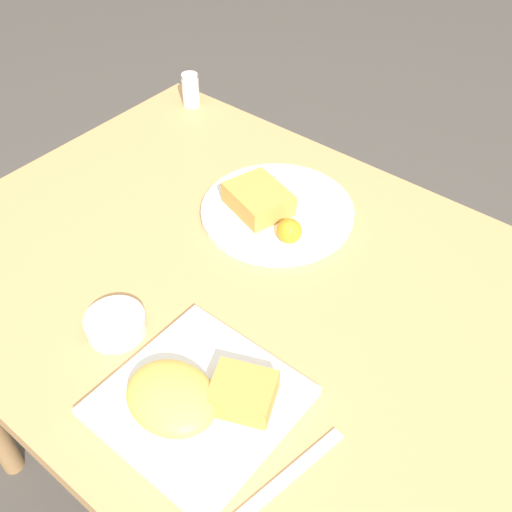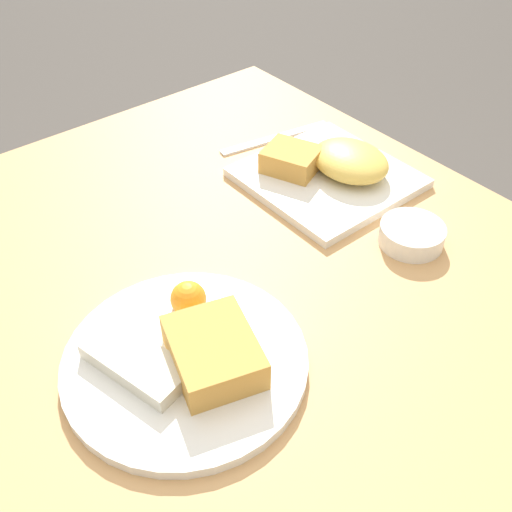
{
  "view_description": "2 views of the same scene",
  "coord_description": "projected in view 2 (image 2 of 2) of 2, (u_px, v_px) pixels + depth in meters",
  "views": [
    {
      "loc": [
        0.46,
        -0.51,
        1.43
      ],
      "look_at": [
        0.02,
        0.02,
        0.76
      ],
      "focal_mm": 42.0,
      "sensor_mm": 36.0,
      "label": 1
    },
    {
      "loc": [
        -0.42,
        0.37,
        1.27
      ],
      "look_at": [
        0.01,
        0.02,
        0.78
      ],
      "focal_mm": 42.0,
      "sensor_mm": 36.0,
      "label": 2
    }
  ],
  "objects": [
    {
      "name": "plate_square_near",
      "position": [
        331.0,
        169.0,
        0.95
      ],
      "size": [
        0.24,
        0.24,
        0.06
      ],
      "color": "white",
      "rests_on": "dining_table"
    },
    {
      "name": "dining_table",
      "position": [
        270.0,
        325.0,
        0.84
      ],
      "size": [
        1.06,
        0.8,
        0.72
      ],
      "color": "tan",
      "rests_on": "ground_plane"
    },
    {
      "name": "sauce_ramekin",
      "position": [
        412.0,
        234.0,
        0.83
      ],
      "size": [
        0.09,
        0.09,
        0.03
      ],
      "color": "white",
      "rests_on": "dining_table"
    },
    {
      "name": "plate_oval_far",
      "position": [
        188.0,
        356.0,
        0.67
      ],
      "size": [
        0.28,
        0.28,
        0.05
      ],
      "color": "white",
      "rests_on": "dining_table"
    },
    {
      "name": "butter_knife",
      "position": [
        276.0,
        138.0,
        1.05
      ],
      "size": [
        0.05,
        0.21,
        0.0
      ],
      "rotation": [
        0.0,
        0.0,
        1.39
      ],
      "color": "silver",
      "rests_on": "dining_table"
    }
  ]
}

